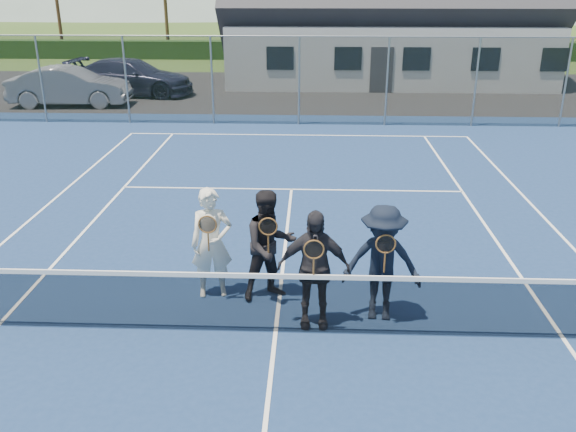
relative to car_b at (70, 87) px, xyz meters
name	(u,v)px	position (x,y,z in m)	size (l,w,h in m)	color
ground	(302,92)	(9.23, 3.49, -0.77)	(220.00, 220.00, 0.00)	#314A1A
court_surface	(276,333)	(9.23, -16.51, -0.76)	(30.00, 30.00, 0.02)	navy
tarmac_carpark	(214,92)	(5.23, 3.49, -0.77)	(40.00, 12.00, 0.01)	black
hedge_row	(306,50)	(9.23, 15.49, -0.22)	(40.00, 1.20, 1.10)	black
car_b	(70,87)	(0.00, 0.00, 0.00)	(1.64, 4.69, 1.55)	gray
car_c	(132,77)	(1.79, 2.50, 0.01)	(2.18, 5.36, 1.56)	#191A32
court_markings	(276,332)	(9.23, -16.51, -0.75)	(11.03, 23.83, 0.01)	white
tennis_net	(275,301)	(9.23, -16.51, -0.23)	(11.68, 0.08, 1.10)	slate
perimeter_fence	(299,81)	(9.23, -3.01, 0.75)	(30.07, 0.07, 3.02)	slate
player_a	(212,243)	(8.16, -15.40, 0.15)	(0.73, 0.56, 1.80)	white
player_b	(270,245)	(9.08, -15.44, 0.15)	(1.08, 0.98, 1.80)	black
player_c	(313,269)	(9.77, -16.24, 0.15)	(1.06, 0.51, 1.80)	#232227
player_d	(382,263)	(10.77, -16.01, 0.15)	(1.22, 0.78, 1.80)	black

